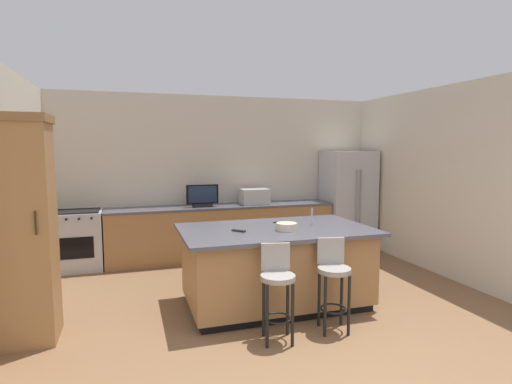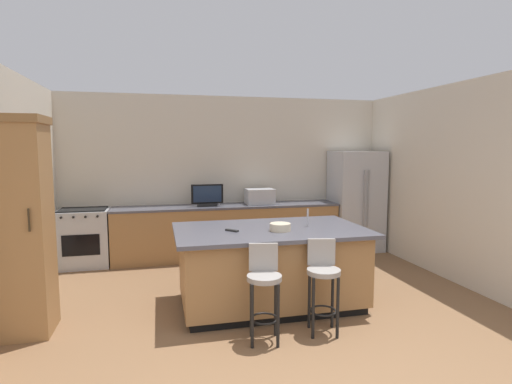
% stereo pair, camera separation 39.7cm
% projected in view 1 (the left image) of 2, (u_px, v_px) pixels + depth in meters
% --- Properties ---
extents(wall_back, '(6.17, 0.12, 2.80)m').
position_uv_depth(wall_back, '(221.00, 176.00, 7.26)').
color(wall_back, beige).
rests_on(wall_back, ground_plane).
extents(wall_right, '(0.12, 5.15, 2.80)m').
position_uv_depth(wall_right, '(451.00, 182.00, 5.88)').
color(wall_right, beige).
rests_on(wall_right, ground_plane).
extents(counter_back, '(3.87, 0.62, 0.91)m').
position_uv_depth(counter_back, '(223.00, 231.00, 6.99)').
color(counter_back, '#9E7042').
rests_on(counter_back, ground_plane).
extents(kitchen_island, '(2.25, 1.35, 0.94)m').
position_uv_depth(kitchen_island, '(276.00, 266.00, 4.89)').
color(kitchen_island, black).
rests_on(kitchen_island, ground_plane).
extents(refrigerator, '(0.88, 0.74, 1.83)m').
position_uv_depth(refrigerator, '(348.00, 200.00, 7.61)').
color(refrigerator, '#B7BABF').
rests_on(refrigerator, ground_plane).
extents(range_oven, '(0.78, 0.63, 0.93)m').
position_uv_depth(range_oven, '(76.00, 240.00, 6.29)').
color(range_oven, '#B7BABF').
rests_on(range_oven, ground_plane).
extents(cabinet_tower, '(0.56, 0.56, 2.21)m').
position_uv_depth(cabinet_tower, '(24.00, 226.00, 3.89)').
color(cabinet_tower, '#9E7042').
rests_on(cabinet_tower, ground_plane).
extents(microwave, '(0.48, 0.36, 0.27)m').
position_uv_depth(microwave, '(254.00, 196.00, 7.09)').
color(microwave, '#B7BABF').
rests_on(microwave, counter_back).
extents(tv_monitor, '(0.54, 0.16, 0.37)m').
position_uv_depth(tv_monitor, '(202.00, 197.00, 6.76)').
color(tv_monitor, black).
rests_on(tv_monitor, counter_back).
extents(sink_faucet_back, '(0.02, 0.02, 0.24)m').
position_uv_depth(sink_faucet_back, '(214.00, 198.00, 6.98)').
color(sink_faucet_back, '#B2B2B7').
rests_on(sink_faucet_back, counter_back).
extents(sink_faucet_island, '(0.02, 0.02, 0.22)m').
position_uv_depth(sink_faucet_island, '(312.00, 217.00, 4.97)').
color(sink_faucet_island, '#B2B2B7').
rests_on(sink_faucet_island, kitchen_island).
extents(bar_stool_left, '(0.34, 0.36, 0.95)m').
position_uv_depth(bar_stool_left, '(277.00, 284.00, 3.96)').
color(bar_stool_left, gray).
rests_on(bar_stool_left, ground_plane).
extents(bar_stool_right, '(0.35, 0.36, 0.95)m').
position_uv_depth(bar_stool_right, '(333.00, 276.00, 4.19)').
color(bar_stool_right, gray).
rests_on(bar_stool_right, ground_plane).
extents(fruit_bowl, '(0.24, 0.24, 0.09)m').
position_uv_depth(fruit_bowl, '(287.00, 227.00, 4.69)').
color(fruit_bowl, beige).
rests_on(fruit_bowl, kitchen_island).
extents(cell_phone, '(0.14, 0.16, 0.01)m').
position_uv_depth(cell_phone, '(279.00, 223.00, 5.16)').
color(cell_phone, black).
rests_on(cell_phone, kitchen_island).
extents(tv_remote, '(0.15, 0.16, 0.02)m').
position_uv_depth(tv_remote, '(239.00, 231.00, 4.63)').
color(tv_remote, black).
rests_on(tv_remote, kitchen_island).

